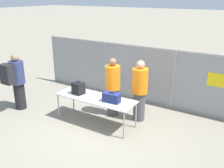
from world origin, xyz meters
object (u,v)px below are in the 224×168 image
Objects in this scene: suitcase_navy at (112,97)px; security_worker_near at (113,86)px; utility_trailer at (189,81)px; inspection_table at (95,99)px; traveler_hooded at (16,80)px; suitcase_black at (78,88)px; security_worker_far at (140,90)px.

security_worker_near reaches higher than suitcase_navy.
suitcase_navy is 4.10m from utility_trailer.
utility_trailer is (1.63, 3.89, -0.33)m from inspection_table.
suitcase_navy is at bearing -12.97° from traveler_hooded.
suitcase_black is 0.20× the size of traveler_hooded.
suitcase_black is at bearing 30.55° from security_worker_far.
inspection_table is 6.44× the size of suitcase_black.
security_worker_near is 0.99× the size of security_worker_far.
traveler_hooded reaches higher than suitcase_black.
security_worker_near is at bearing 9.35° from security_worker_far.
suitcase_black is at bearing -119.38° from utility_trailer.
suitcase_navy is (1.14, 0.00, -0.04)m from suitcase_black.
inspection_table is at bearing 68.03° from security_worker_near.
traveler_hooded is at bearing 22.66° from security_worker_far.
traveler_hooded is 0.46× the size of utility_trailer.
security_worker_far is (3.65, 1.39, -0.07)m from traveler_hooded.
security_worker_far is 0.46× the size of utility_trailer.
security_worker_near is 0.85m from security_worker_far.
suitcase_navy is at bearing 108.63° from security_worker_near.
inspection_table is 2.74m from traveler_hooded.
traveler_hooded is 1.00× the size of security_worker_far.
suitcase_black reaches higher than suitcase_navy.
security_worker_far reaches higher than inspection_table.
suitcase_navy is 0.27× the size of security_worker_near.
utility_trailer is (1.07, 3.92, -0.51)m from suitcase_navy.
traveler_hooded is (-2.09, -0.53, 0.04)m from suitcase_black.
traveler_hooded is (-2.67, -0.57, 0.26)m from inspection_table.
security_worker_near reaches higher than suitcase_black.
suitcase_navy is 3.27m from traveler_hooded.
suitcase_navy is at bearing -3.23° from inspection_table.
suitcase_black is 0.20× the size of security_worker_near.
traveler_hooded is 6.22m from utility_trailer.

